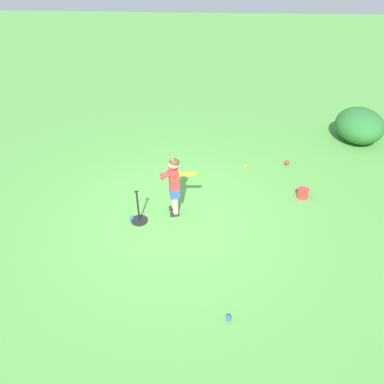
{
  "coord_description": "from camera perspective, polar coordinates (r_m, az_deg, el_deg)",
  "views": [
    {
      "loc": [
        4.93,
        0.57,
        4.06
      ],
      "look_at": [
        -0.18,
        0.28,
        0.45
      ],
      "focal_mm": 34.54,
      "sensor_mm": 36.0,
      "label": 1
    }
  ],
  "objects": [
    {
      "name": "play_ball_far_right",
      "position": [
        6.44,
        -9.28,
        -3.99
      ],
      "size": [
        0.08,
        0.08,
        0.08
      ],
      "primitive_type": "sphere",
      "color": "blue",
      "rests_on": "ground"
    },
    {
      "name": "shrub_right_background",
      "position": [
        9.56,
        24.44,
        9.35
      ],
      "size": [
        1.29,
        1.07,
        0.76
      ],
      "primitive_type": "ellipsoid",
      "color": "#286B2D",
      "rests_on": "ground"
    },
    {
      "name": "play_ball_by_bucket",
      "position": [
        8.12,
        14.44,
        4.43
      ],
      "size": [
        0.1,
        0.1,
        0.1
      ],
      "primitive_type": "sphere",
      "color": "red",
      "rests_on": "ground"
    },
    {
      "name": "toy_bucket",
      "position": [
        7.15,
        16.73,
        -0.16
      ],
      "size": [
        0.22,
        0.22,
        0.19
      ],
      "color": "red",
      "rests_on": "ground"
    },
    {
      "name": "play_ball_midfield",
      "position": [
        4.99,
        5.69,
        -18.73
      ],
      "size": [
        0.08,
        0.08,
        0.08
      ],
      "primitive_type": "sphere",
      "color": "blue",
      "rests_on": "ground"
    },
    {
      "name": "ground_plane",
      "position": [
        6.42,
        -2.58,
        -4.11
      ],
      "size": [
        40.0,
        40.0,
        0.0
      ],
      "primitive_type": "plane",
      "color": "#519942"
    },
    {
      "name": "play_ball_far_left",
      "position": [
        7.86,
        8.24,
        4.0
      ],
      "size": [
        0.08,
        0.08,
        0.08
      ],
      "primitive_type": "sphere",
      "color": "yellow",
      "rests_on": "ground"
    },
    {
      "name": "child_batter",
      "position": [
        6.17,
        -2.75,
        1.59
      ],
      "size": [
        0.32,
        0.63,
        1.08
      ],
      "color": "#232328",
      "rests_on": "ground"
    },
    {
      "name": "batting_tee",
      "position": [
        6.35,
        -8.18,
        -3.75
      ],
      "size": [
        0.28,
        0.28,
        0.62
      ],
      "color": "black",
      "rests_on": "ground"
    }
  ]
}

